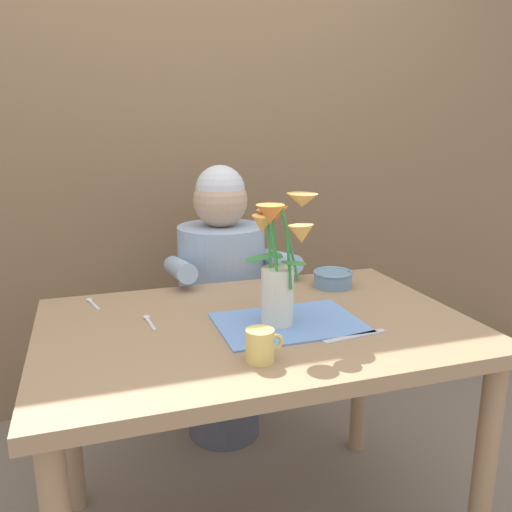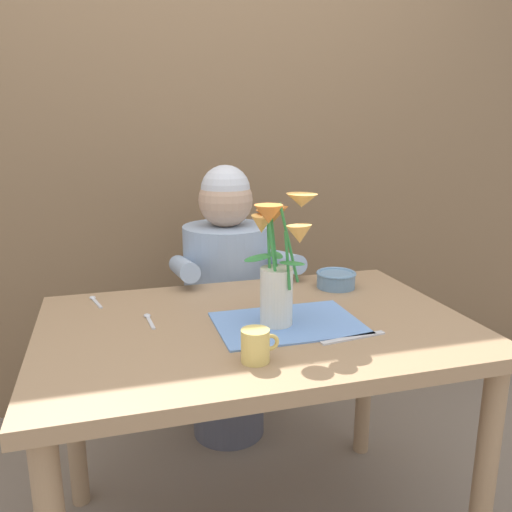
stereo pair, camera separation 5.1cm
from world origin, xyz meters
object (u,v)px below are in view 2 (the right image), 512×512
Objects in this scene: dinner_knife at (353,338)px; ceramic_bowl at (336,279)px; flower_vase at (278,259)px; coffee_cup at (256,345)px; seated_person at (227,308)px.

ceramic_bowl is at bearing 63.94° from dinner_knife.
ceramic_bowl is (0.30, 0.28, -0.16)m from flower_vase.
dinner_knife is (-0.14, -0.42, -0.03)m from ceramic_bowl.
dinner_knife is at bearing 11.66° from coffee_cup.
flower_vase is at bearing -137.58° from ceramic_bowl.
seated_person is 3.12× the size of flower_vase.
flower_vase reaches higher than coffee_cup.
ceramic_bowl is at bearing 42.42° from flower_vase.
ceramic_bowl is 0.72× the size of dinner_knife.
seated_person is 0.75m from flower_vase.
flower_vase is 0.29m from dinner_knife.
coffee_cup reaches higher than ceramic_bowl.
dinner_knife is at bearing -108.65° from ceramic_bowl.
dinner_knife is 2.04× the size of coffee_cup.
flower_vase reaches higher than dinner_knife.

